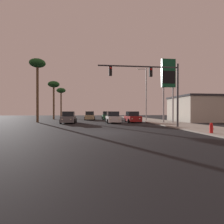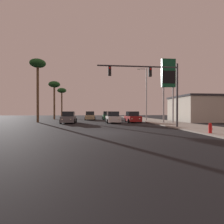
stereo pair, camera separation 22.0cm
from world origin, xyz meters
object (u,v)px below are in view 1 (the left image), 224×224
object	(u,v)px
car_grey	(69,118)
gas_station_sign	(168,77)
car_tan	(90,116)
car_white	(113,118)
street_lamp	(145,91)
fire_hydrant	(211,128)
palm_tree_far	(61,92)
palm_tree_near	(37,67)
palm_tree_mid	(54,86)
car_red	(132,117)
traffic_light_mast	(155,81)
car_green	(107,116)

from	to	relation	value
car_grey	gas_station_sign	xyz separation A→B (m)	(14.13, -2.00, 5.86)
car_tan	car_white	world-z (taller)	same
car_tan	car_white	xyz separation A→B (m)	(3.53, -9.21, 0.00)
street_lamp	fire_hydrant	bearing A→B (deg)	-91.50
car_grey	gas_station_sign	world-z (taller)	gas_station_sign
palm_tree_far	palm_tree_near	xyz separation A→B (m)	(-0.08, -20.00, 1.62)
street_lamp	palm_tree_far	distance (m)	25.67
car_white	palm_tree_mid	bearing A→B (deg)	-49.21
palm_tree_mid	gas_station_sign	bearing A→B (deg)	-37.13
palm_tree_near	car_red	bearing A→B (deg)	-5.60
car_red	car_grey	size ratio (longest dim) A/B	1.00
car_grey	fire_hydrant	world-z (taller)	car_grey
car_red	palm_tree_near	size ratio (longest dim) A/B	0.44
car_red	traffic_light_mast	distance (m)	10.23
gas_station_sign	palm_tree_near	distance (m)	19.68
traffic_light_mast	gas_station_sign	world-z (taller)	gas_station_sign
traffic_light_mast	gas_station_sign	xyz separation A→B (m)	(4.42, 6.59, 1.84)
fire_hydrant	palm_tree_far	world-z (taller)	palm_tree_far
car_green	car_grey	xyz separation A→B (m)	(-6.39, -10.35, 0.00)
palm_tree_mid	car_tan	bearing A→B (deg)	-21.89
traffic_light_mast	street_lamp	size ratio (longest dim) A/B	0.92
car_tan	fire_hydrant	size ratio (longest dim) A/B	5.68
car_green	traffic_light_mast	bearing A→B (deg)	100.39
car_tan	car_green	size ratio (longest dim) A/B	1.00
car_red	car_green	bearing A→B (deg)	-72.97
car_tan	gas_station_sign	xyz separation A→B (m)	(11.23, -11.20, 5.86)
gas_station_sign	fire_hydrant	size ratio (longest dim) A/B	11.84
car_tan	palm_tree_mid	distance (m)	10.29
traffic_light_mast	gas_station_sign	size ratio (longest dim) A/B	0.92
palm_tree_far	palm_tree_mid	size ratio (longest dim) A/B	0.99
car_green	car_grey	bearing A→B (deg)	58.77
palm_tree_far	car_red	bearing A→B (deg)	-55.90
car_white	street_lamp	xyz separation A→B (m)	(6.07, 3.49, 4.36)
car_red	fire_hydrant	world-z (taller)	car_red
traffic_light_mast	fire_hydrant	bearing A→B (deg)	-66.07
fire_hydrant	car_red	bearing A→B (deg)	99.51
car_grey	car_green	bearing A→B (deg)	-122.66
palm_tree_mid	car_green	bearing A→B (deg)	-9.73
car_red	palm_tree_far	distance (m)	26.60
car_white	car_red	xyz separation A→B (m)	(3.16, 0.83, 0.00)
car_tan	car_white	distance (m)	9.87
palm_tree_mid	traffic_light_mast	bearing A→B (deg)	-55.34
car_grey	palm_tree_mid	xyz separation A→B (m)	(-4.69, 12.26, 6.23)
street_lamp	palm_tree_far	size ratio (longest dim) A/B	1.13
car_grey	palm_tree_mid	distance (m)	14.53
palm_tree_far	car_green	bearing A→B (deg)	-46.47
car_red	palm_tree_near	xyz separation A→B (m)	(-14.59, 1.43, 7.74)
palm_tree_far	palm_tree_near	distance (m)	20.07
car_tan	fire_hydrant	distance (m)	24.80
car_green	car_tan	bearing A→B (deg)	18.71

